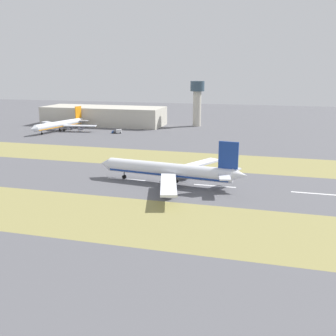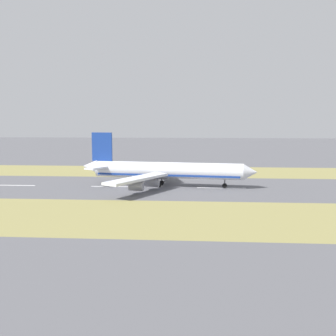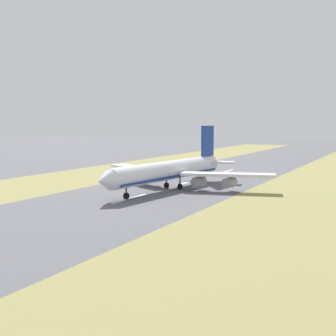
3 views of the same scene
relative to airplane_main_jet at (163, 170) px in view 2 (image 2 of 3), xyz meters
The scene contains 7 objects.
ground_plane 8.51m from the airplane_main_jet, 67.98° to the left, with size 800.00×800.00×0.00m, color #56565B.
grass_median_west 43.52m from the airplane_main_jet, behind, with size 40.00×600.00×0.01m, color olive.
grass_median_east 47.96m from the airplane_main_jet, ahead, with size 40.00×600.00×0.01m, color olive.
centreline_dash_near 58.46m from the airplane_main_jet, 87.78° to the right, with size 1.20×18.00×0.01m, color silver.
centreline_dash_mid 19.21m from the airplane_main_jet, 82.90° to the right, with size 1.20×18.00×0.01m, color silver.
centreline_dash_far 22.82m from the airplane_main_jet, 84.11° to the left, with size 1.20×18.00×0.01m, color silver.
airplane_main_jet is the anchor object (origin of this frame).
Camera 2 is at (144.43, 6.89, 25.10)m, focal length 42.00 mm.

